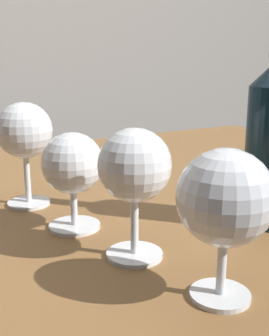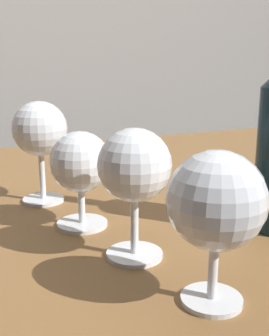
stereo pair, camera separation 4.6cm
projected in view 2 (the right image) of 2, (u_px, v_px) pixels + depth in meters
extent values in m
cube|color=brown|center=(152.00, 197.00, 0.74)|extent=(1.27, 0.91, 0.03)
cylinder|color=brown|center=(255.00, 248.00, 1.41)|extent=(0.06, 0.06, 0.72)
cylinder|color=white|center=(211.00, 300.00, 0.39)|extent=(0.06, 0.06, 0.00)
cylinder|color=white|center=(213.00, 265.00, 0.39)|extent=(0.01, 0.01, 0.06)
sphere|color=white|center=(216.00, 200.00, 0.37)|extent=(0.09, 0.09, 0.09)
ellipsoid|color=beige|center=(216.00, 202.00, 0.37)|extent=(0.08, 0.08, 0.04)
cylinder|color=white|center=(134.00, 254.00, 0.49)|extent=(0.06, 0.06, 0.00)
cylinder|color=white|center=(134.00, 221.00, 0.48)|extent=(0.01, 0.01, 0.08)
sphere|color=white|center=(134.00, 165.00, 0.46)|extent=(0.08, 0.08, 0.08)
ellipsoid|color=#380711|center=(134.00, 171.00, 0.46)|extent=(0.07, 0.07, 0.02)
cylinder|color=white|center=(82.00, 224.00, 0.57)|extent=(0.07, 0.07, 0.00)
cylinder|color=white|center=(82.00, 202.00, 0.57)|extent=(0.01, 0.01, 0.06)
sphere|color=white|center=(80.00, 162.00, 0.55)|extent=(0.08, 0.08, 0.08)
ellipsoid|color=#470A16|center=(80.00, 162.00, 0.55)|extent=(0.07, 0.07, 0.03)
cylinder|color=white|center=(44.00, 200.00, 0.67)|extent=(0.06, 0.06, 0.00)
cylinder|color=white|center=(42.00, 173.00, 0.66)|extent=(0.01, 0.01, 0.08)
sphere|color=white|center=(40.00, 129.00, 0.64)|extent=(0.08, 0.08, 0.08)
ellipsoid|color=#EACC66|center=(40.00, 131.00, 0.65)|extent=(0.07, 0.07, 0.03)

